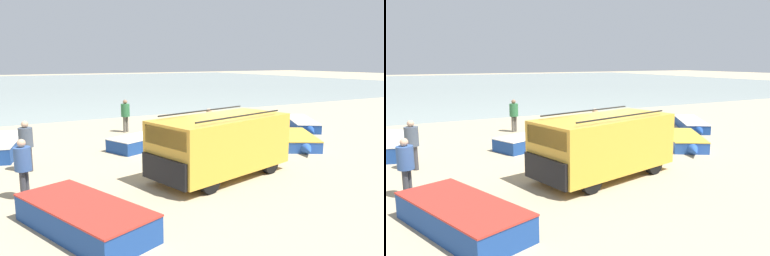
% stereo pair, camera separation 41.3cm
% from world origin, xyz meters
% --- Properties ---
extents(ground_plane, '(200.00, 200.00, 0.00)m').
position_xyz_m(ground_plane, '(0.00, 0.00, 0.00)').
color(ground_plane, tan).
extents(sea_water, '(120.00, 80.00, 0.01)m').
position_xyz_m(sea_water, '(0.00, 52.00, 0.00)').
color(sea_water, '#99A89E').
rests_on(sea_water, ground_plane).
extents(parked_van, '(5.16, 3.17, 2.14)m').
position_xyz_m(parked_van, '(-1.16, -2.11, 1.11)').
color(parked_van, gold).
rests_on(parked_van, ground_plane).
extents(fishing_rowboat_0, '(2.63, 4.45, 0.65)m').
position_xyz_m(fishing_rowboat_0, '(-6.13, -3.86, 0.32)').
color(fishing_rowboat_0, navy).
rests_on(fishing_rowboat_0, ground_plane).
extents(fishing_rowboat_1, '(2.44, 4.95, 0.63)m').
position_xyz_m(fishing_rowboat_1, '(-7.34, 5.00, 0.31)').
color(fishing_rowboat_1, navy).
rests_on(fishing_rowboat_1, ground_plane).
extents(fishing_rowboat_2, '(3.94, 2.38, 0.67)m').
position_xyz_m(fishing_rowboat_2, '(2.28, 4.53, 0.33)').
color(fishing_rowboat_2, navy).
rests_on(fishing_rowboat_2, ground_plane).
extents(fishing_rowboat_3, '(2.98, 4.02, 0.50)m').
position_xyz_m(fishing_rowboat_3, '(4.39, -0.02, 0.25)').
color(fishing_rowboat_3, '#234CA3').
rests_on(fishing_rowboat_3, ground_plane).
extents(fishing_rowboat_4, '(3.94, 2.48, 0.57)m').
position_xyz_m(fishing_rowboat_4, '(-1.66, 3.03, 0.28)').
color(fishing_rowboat_4, navy).
rests_on(fishing_rowboat_4, ground_plane).
extents(fishing_rowboat_5, '(3.34, 4.60, 0.51)m').
position_xyz_m(fishing_rowboat_5, '(7.84, 3.07, 0.25)').
color(fishing_rowboat_5, navy).
rests_on(fishing_rowboat_5, ground_plane).
extents(fisherman_0, '(0.48, 0.48, 1.82)m').
position_xyz_m(fisherman_0, '(0.38, 1.07, 1.09)').
color(fisherman_0, '#38383D').
rests_on(fisherman_0, ground_plane).
extents(fisherman_1, '(0.46, 0.46, 1.75)m').
position_xyz_m(fisherman_1, '(-1.25, 6.86, 1.05)').
color(fisherman_1, '#5B564C').
rests_on(fisherman_1, ground_plane).
extents(fisherman_2, '(0.45, 0.45, 1.71)m').
position_xyz_m(fisherman_2, '(-7.03, -1.23, 1.02)').
color(fisherman_2, '#38383D').
rests_on(fisherman_2, ground_plane).
extents(fisherman_3, '(0.47, 0.47, 1.77)m').
position_xyz_m(fisherman_3, '(-6.66, 1.62, 1.06)').
color(fisherman_3, '#38383D').
rests_on(fisherman_3, ground_plane).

